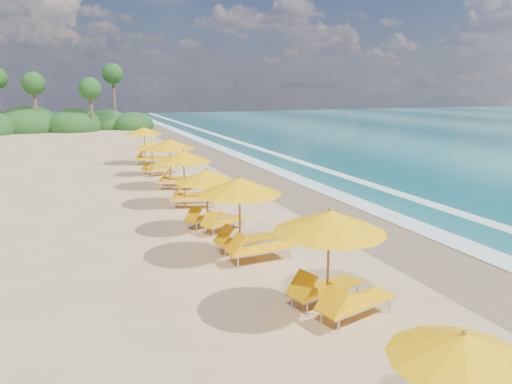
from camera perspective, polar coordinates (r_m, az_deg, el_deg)
The scene contains 11 objects.
ground at distance 19.58m, azimuth 0.00°, elevation -3.43°, with size 160.00×160.00×0.00m, color tan.
wet_sand at distance 21.30m, azimuth 10.09°, elevation -2.30°, with size 4.00×160.00×0.01m, color #836B4E.
surf_foam at distance 22.78m, azimuth 15.92°, elevation -1.57°, with size 4.00×160.00×0.01m.
station_2 at distance 11.54m, azimuth 9.24°, elevation -7.24°, with size 3.32×3.21×2.67m.
station_3 at distance 15.09m, azimuth -1.20°, elevation -2.34°, with size 3.00×2.80×2.68m.
station_4 at distance 18.10m, azimuth -5.35°, elevation -0.41°, with size 3.17×3.16×2.40m.
station_5 at distance 22.02m, azimuth -7.94°, elevation 2.08°, with size 3.27×3.21×2.57m.
station_6 at distance 26.05m, azimuth -9.61°, elevation 3.74°, with size 3.48×3.44×2.67m.
station_7 at distance 30.10m, azimuth -11.85°, elevation 4.20°, with size 2.66×2.59×2.11m.
station_8 at distance 34.49m, azimuth -12.66°, elevation 5.66°, with size 3.41×3.37×2.62m.
treeline at distance 63.30m, azimuth -24.19°, elevation 7.40°, with size 25.80×8.80×9.74m.
Camera 1 is at (-6.81, -17.56, 5.35)m, focal length 34.03 mm.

